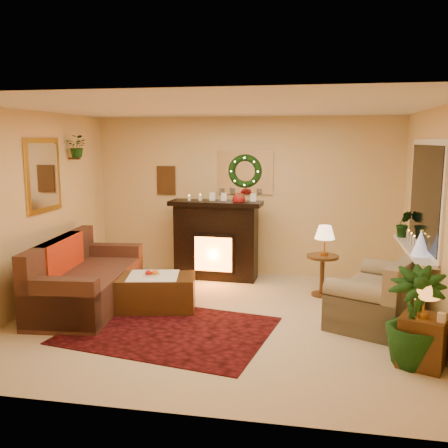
% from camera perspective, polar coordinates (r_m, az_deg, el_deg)
% --- Properties ---
extents(floor, '(5.00, 5.00, 0.00)m').
position_cam_1_polar(floor, '(6.40, -0.59, -10.73)').
color(floor, beige).
rests_on(floor, ground).
extents(ceiling, '(5.00, 5.00, 0.00)m').
position_cam_1_polar(ceiling, '(6.02, -0.63, 13.19)').
color(ceiling, white).
rests_on(ceiling, ground).
extents(wall_back, '(5.00, 5.00, 0.00)m').
position_cam_1_polar(wall_back, '(8.27, 2.43, 3.17)').
color(wall_back, '#EFD88C').
rests_on(wall_back, ground).
extents(wall_front, '(5.00, 5.00, 0.00)m').
position_cam_1_polar(wall_front, '(3.93, -7.03, -4.01)').
color(wall_front, '#EFD88C').
rests_on(wall_front, ground).
extents(wall_left, '(4.50, 4.50, 0.00)m').
position_cam_1_polar(wall_left, '(7.00, -21.13, 1.37)').
color(wall_left, '#EFD88C').
rests_on(wall_left, ground).
extents(wall_right, '(4.50, 4.50, 0.00)m').
position_cam_1_polar(wall_right, '(6.10, 23.07, 0.14)').
color(wall_right, '#EFD88C').
rests_on(wall_right, ground).
extents(area_rug, '(2.56, 2.09, 0.01)m').
position_cam_1_polar(area_rug, '(6.05, -6.29, -11.96)').
color(area_rug, '#5B171E').
rests_on(area_rug, floor).
extents(sofa, '(1.13, 2.22, 0.92)m').
position_cam_1_polar(sofa, '(6.98, -15.26, -5.63)').
color(sofa, brown).
rests_on(sofa, floor).
extents(red_throw, '(0.72, 1.17, 0.02)m').
position_cam_1_polar(red_throw, '(7.12, -15.23, -5.13)').
color(red_throw, '#C1000D').
rests_on(red_throw, sofa).
extents(fireplace, '(1.32, 0.47, 1.20)m').
position_cam_1_polar(fireplace, '(8.05, -0.91, -2.42)').
color(fireplace, black).
rests_on(fireplace, floor).
extents(poinsettia, '(0.20, 0.20, 0.20)m').
position_cam_1_polar(poinsettia, '(7.86, 1.71, 2.83)').
color(poinsettia, '#A61415').
rests_on(poinsettia, fireplace).
extents(mantel_candle_a, '(0.05, 0.05, 0.16)m').
position_cam_1_polar(mantel_candle_a, '(8.00, -3.99, 2.65)').
color(mantel_candle_a, white).
rests_on(mantel_candle_a, fireplace).
extents(mantel_candle_b, '(0.06, 0.06, 0.19)m').
position_cam_1_polar(mantel_candle_b, '(7.99, -2.73, 2.65)').
color(mantel_candle_b, silver).
rests_on(mantel_candle_b, fireplace).
extents(mantel_mirror, '(0.92, 0.02, 0.72)m').
position_cam_1_polar(mantel_mirror, '(8.22, 2.43, 5.92)').
color(mantel_mirror, white).
rests_on(mantel_mirror, wall_back).
extents(wreath, '(0.55, 0.11, 0.55)m').
position_cam_1_polar(wreath, '(8.18, 2.39, 6.05)').
color(wreath, '#194719').
rests_on(wreath, wall_back).
extents(wall_art, '(0.32, 0.03, 0.48)m').
position_cam_1_polar(wall_art, '(8.53, -6.62, 4.99)').
color(wall_art, '#381E11').
rests_on(wall_art, wall_back).
extents(gold_mirror, '(0.03, 0.84, 1.00)m').
position_cam_1_polar(gold_mirror, '(7.20, -19.95, 5.25)').
color(gold_mirror, gold).
rests_on(gold_mirror, wall_left).
extents(hanging_plant, '(0.33, 0.28, 0.36)m').
position_cam_1_polar(hanging_plant, '(7.78, -16.34, 7.34)').
color(hanging_plant, '#194719').
rests_on(hanging_plant, wall_left).
extents(loveseat, '(1.39, 1.69, 0.85)m').
position_cam_1_polar(loveseat, '(6.49, 17.30, -6.96)').
color(loveseat, gray).
rests_on(loveseat, floor).
extents(window_frame, '(0.03, 1.86, 1.36)m').
position_cam_1_polar(window_frame, '(6.60, 22.08, 3.05)').
color(window_frame, white).
rests_on(window_frame, wall_right).
extents(window_glass, '(0.02, 1.70, 1.22)m').
position_cam_1_polar(window_glass, '(6.60, 21.95, 3.05)').
color(window_glass, black).
rests_on(window_glass, wall_right).
extents(window_sill, '(0.22, 1.86, 0.04)m').
position_cam_1_polar(window_sill, '(6.69, 20.84, -2.71)').
color(window_sill, white).
rests_on(window_sill, wall_right).
extents(mini_tree, '(0.21, 0.21, 0.31)m').
position_cam_1_polar(mini_tree, '(6.20, 21.56, -2.07)').
color(mini_tree, silver).
rests_on(mini_tree, window_sill).
extents(sill_plant, '(0.27, 0.22, 0.49)m').
position_cam_1_polar(sill_plant, '(7.32, 19.87, 0.08)').
color(sill_plant, '#1E5B28').
rests_on(sill_plant, window_sill).
extents(side_table_round, '(0.52, 0.52, 0.59)m').
position_cam_1_polar(side_table_round, '(7.34, 11.15, -5.58)').
color(side_table_round, '#4B331D').
rests_on(side_table_round, floor).
extents(lamp_cream, '(0.29, 0.29, 0.44)m').
position_cam_1_polar(lamp_cream, '(7.22, 11.44, -1.32)').
color(lamp_cream, '#FFCD92').
rests_on(lamp_cream, side_table_round).
extents(end_table_square, '(0.54, 0.54, 0.51)m').
position_cam_1_polar(end_table_square, '(5.43, 21.79, -12.17)').
color(end_table_square, '#4B2515').
rests_on(end_table_square, floor).
extents(lamp_tiffany, '(0.30, 0.30, 0.44)m').
position_cam_1_polar(lamp_tiffany, '(5.24, 21.89, -7.48)').
color(lamp_tiffany, '#FF933E').
rests_on(lamp_tiffany, end_table_square).
extents(coffee_table, '(1.17, 0.80, 0.45)m').
position_cam_1_polar(coffee_table, '(6.73, -8.04, -7.91)').
color(coffee_table, '#3A2117').
rests_on(coffee_table, floor).
extents(fruit_bowl, '(0.24, 0.24, 0.05)m').
position_cam_1_polar(fruit_bowl, '(6.66, -8.27, -5.96)').
color(fruit_bowl, white).
rests_on(fruit_bowl, coffee_table).
extents(floor_palm, '(1.93, 1.93, 2.98)m').
position_cam_1_polar(floor_palm, '(5.35, 20.93, -10.39)').
color(floor_palm, black).
rests_on(floor_palm, floor).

